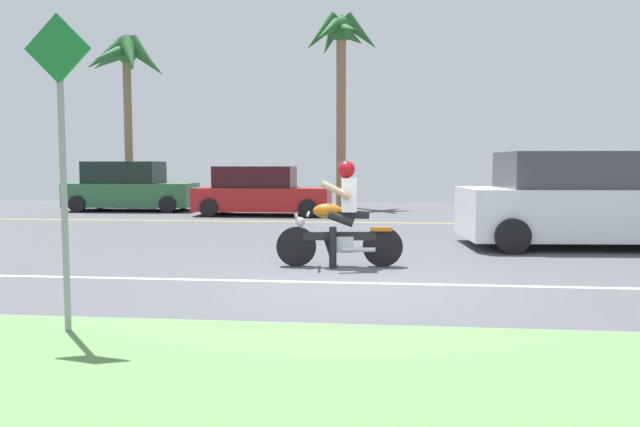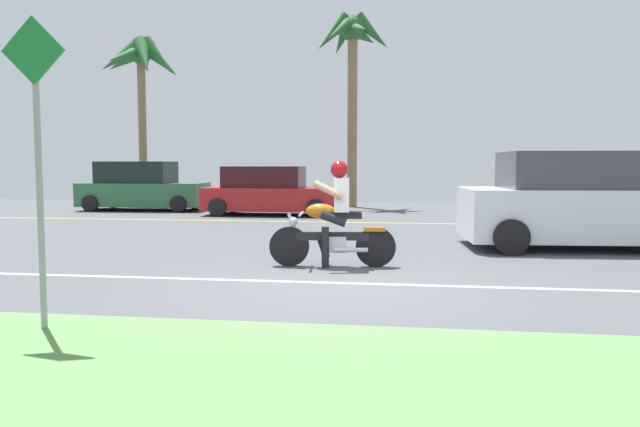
{
  "view_description": "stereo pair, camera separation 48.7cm",
  "coord_description": "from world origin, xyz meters",
  "px_view_note": "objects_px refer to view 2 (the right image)",
  "views": [
    {
      "loc": [
        0.36,
        -8.07,
        1.61
      ],
      "look_at": [
        -0.97,
        4.35,
        0.61
      ],
      "focal_mm": 34.65,
      "sensor_mm": 36.0,
      "label": 1
    },
    {
      "loc": [
        0.84,
        -8.01,
        1.61
      ],
      "look_at": [
        -0.97,
        4.35,
        0.61
      ],
      "focal_mm": 34.65,
      "sensor_mm": 36.0,
      "label": 2
    }
  ],
  "objects_px": {
    "parked_car_0": "(142,188)",
    "palm_tree_0": "(140,65)",
    "suv_nearby": "(590,201)",
    "parked_car_1": "(270,192)",
    "motorcyclist": "(333,222)",
    "palm_tree_1": "(352,48)",
    "street_sign": "(37,145)"
  },
  "relations": [
    {
      "from": "motorcyclist",
      "to": "parked_car_0",
      "type": "distance_m",
      "value": 13.57
    },
    {
      "from": "parked_car_1",
      "to": "palm_tree_1",
      "type": "distance_m",
      "value": 6.94
    },
    {
      "from": "parked_car_0",
      "to": "palm_tree_0",
      "type": "height_order",
      "value": "palm_tree_0"
    },
    {
      "from": "palm_tree_0",
      "to": "street_sign",
      "type": "relative_size",
      "value": 2.26
    },
    {
      "from": "parked_car_0",
      "to": "street_sign",
      "type": "xyz_separation_m",
      "value": [
        5.87,
        -15.12,
        0.99
      ]
    },
    {
      "from": "motorcyclist",
      "to": "parked_car_0",
      "type": "bearing_deg",
      "value": 126.69
    },
    {
      "from": "parked_car_1",
      "to": "palm_tree_1",
      "type": "xyz_separation_m",
      "value": [
        2.22,
        4.04,
        5.19
      ]
    },
    {
      "from": "palm_tree_1",
      "to": "street_sign",
      "type": "xyz_separation_m",
      "value": [
        -1.22,
        -17.84,
        -4.13
      ]
    },
    {
      "from": "parked_car_1",
      "to": "palm_tree_0",
      "type": "distance_m",
      "value": 9.22
    },
    {
      "from": "parked_car_1",
      "to": "suv_nearby",
      "type": "bearing_deg",
      "value": -40.68
    },
    {
      "from": "suv_nearby",
      "to": "palm_tree_1",
      "type": "xyz_separation_m",
      "value": [
        -5.6,
        10.76,
        5.01
      ]
    },
    {
      "from": "street_sign",
      "to": "parked_car_1",
      "type": "bearing_deg",
      "value": 94.13
    },
    {
      "from": "parked_car_1",
      "to": "palm_tree_0",
      "type": "height_order",
      "value": "palm_tree_0"
    },
    {
      "from": "street_sign",
      "to": "parked_car_0",
      "type": "bearing_deg",
      "value": 111.22
    },
    {
      "from": "motorcyclist",
      "to": "suv_nearby",
      "type": "distance_m",
      "value": 5.4
    },
    {
      "from": "parked_car_0",
      "to": "parked_car_1",
      "type": "height_order",
      "value": "parked_car_0"
    },
    {
      "from": "motorcyclist",
      "to": "palm_tree_0",
      "type": "bearing_deg",
      "value": 123.98
    },
    {
      "from": "parked_car_1",
      "to": "palm_tree_0",
      "type": "xyz_separation_m",
      "value": [
        -6.34,
        4.64,
        4.84
      ]
    },
    {
      "from": "suv_nearby",
      "to": "parked_car_1",
      "type": "relative_size",
      "value": 1.17
    },
    {
      "from": "suv_nearby",
      "to": "palm_tree_0",
      "type": "bearing_deg",
      "value": 141.26
    },
    {
      "from": "palm_tree_1",
      "to": "street_sign",
      "type": "relative_size",
      "value": 2.44
    },
    {
      "from": "motorcyclist",
      "to": "parked_car_1",
      "type": "xyz_separation_m",
      "value": [
        -3.23,
        9.56,
        0.02
      ]
    },
    {
      "from": "suv_nearby",
      "to": "motorcyclist",
      "type": "bearing_deg",
      "value": -148.3
    },
    {
      "from": "suv_nearby",
      "to": "parked_car_0",
      "type": "xyz_separation_m",
      "value": [
        -12.7,
        8.04,
        -0.11
      ]
    },
    {
      "from": "palm_tree_0",
      "to": "street_sign",
      "type": "height_order",
      "value": "palm_tree_0"
    },
    {
      "from": "parked_car_0",
      "to": "palm_tree_1",
      "type": "height_order",
      "value": "palm_tree_1"
    },
    {
      "from": "palm_tree_0",
      "to": "palm_tree_1",
      "type": "distance_m",
      "value": 8.59
    },
    {
      "from": "parked_car_0",
      "to": "palm_tree_0",
      "type": "bearing_deg",
      "value": 113.82
    },
    {
      "from": "parked_car_1",
      "to": "street_sign",
      "type": "xyz_separation_m",
      "value": [
        1.0,
        -13.81,
        1.06
      ]
    },
    {
      "from": "motorcyclist",
      "to": "palm_tree_1",
      "type": "height_order",
      "value": "palm_tree_1"
    },
    {
      "from": "motorcyclist",
      "to": "suv_nearby",
      "type": "relative_size",
      "value": 0.4
    },
    {
      "from": "suv_nearby",
      "to": "parked_car_1",
      "type": "bearing_deg",
      "value": 139.32
    }
  ]
}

